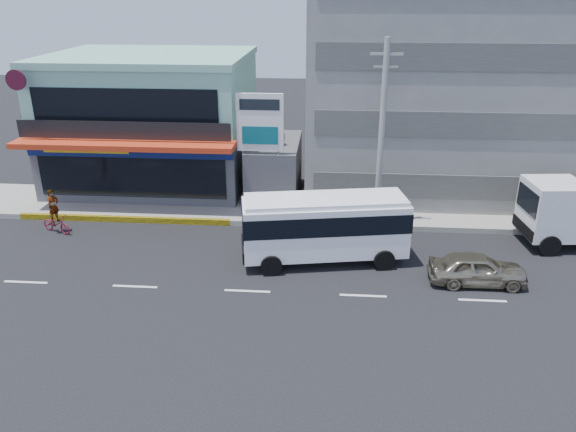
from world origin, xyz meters
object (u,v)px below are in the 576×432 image
object	(u,v)px
minibus	(325,224)
concrete_building	(439,77)
shop_building	(154,124)
utility_pole_near	(381,136)
satellite_dish	(273,145)
motorcycle_rider	(55,218)
billboard	(260,129)
sedan	(478,269)

from	to	relation	value
minibus	concrete_building	bearing A→B (deg)	60.22
shop_building	utility_pole_near	bearing A→B (deg)	-25.06
satellite_dish	utility_pole_near	size ratio (longest dim) A/B	0.15
concrete_building	motorcycle_rider	xyz separation A→B (m)	(-21.09, -9.58, -6.20)
minibus	motorcycle_rider	world-z (taller)	minibus
billboard	shop_building	bearing A→B (deg)	147.68
concrete_building	utility_pole_near	distance (m)	8.79
minibus	sedan	xyz separation A→B (m)	(6.80, -1.71, -1.20)
shop_building	motorcycle_rider	bearing A→B (deg)	-109.94
satellite_dish	utility_pole_near	bearing A→B (deg)	-30.96
billboard	motorcycle_rider	size ratio (longest dim) A/B	2.86
satellite_dish	minibus	size ratio (longest dim) A/B	0.19
shop_building	concrete_building	bearing A→B (deg)	3.35
minibus	satellite_dish	bearing A→B (deg)	112.63
billboard	utility_pole_near	xyz separation A→B (m)	(6.50, -1.80, 0.22)
satellite_dish	motorcycle_rider	xyz separation A→B (m)	(-11.09, -5.58, -2.78)
sedan	motorcycle_rider	bearing A→B (deg)	78.77
utility_pole_near	sedan	world-z (taller)	utility_pole_near
satellite_dish	sedan	size ratio (longest dim) A/B	0.35
shop_building	billboard	size ratio (longest dim) A/B	1.80
minibus	motorcycle_rider	bearing A→B (deg)	171.22
billboard	satellite_dish	bearing A→B (deg)	74.48
shop_building	sedan	xyz separation A→B (m)	(18.05, -12.45, -3.27)
satellite_dish	billboard	distance (m)	2.31
concrete_building	motorcycle_rider	distance (m)	23.98
shop_building	motorcycle_rider	distance (m)	9.62
shop_building	concrete_building	xyz separation A→B (m)	(18.00, 1.05, 3.00)
minibus	sedan	bearing A→B (deg)	-14.08
minibus	sedan	world-z (taller)	minibus
shop_building	motorcycle_rider	size ratio (longest dim) A/B	5.13
minibus	motorcycle_rider	distance (m)	14.56
satellite_dish	minibus	xyz separation A→B (m)	(3.25, -7.79, -1.65)
billboard	minibus	size ratio (longest dim) A/B	0.86
concrete_building	billboard	size ratio (longest dim) A/B	2.32
shop_building	minibus	xyz separation A→B (m)	(11.25, -10.74, -2.07)
shop_building	satellite_dish	xyz separation A→B (m)	(8.00, -2.95, -0.42)
shop_building	utility_pole_near	size ratio (longest dim) A/B	1.24
utility_pole_near	motorcycle_rider	world-z (taller)	utility_pole_near
satellite_dish	billboard	size ratio (longest dim) A/B	0.22
sedan	motorcycle_rider	size ratio (longest dim) A/B	1.76
billboard	motorcycle_rider	bearing A→B (deg)	-160.37
utility_pole_near	motorcycle_rider	size ratio (longest dim) A/B	4.14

